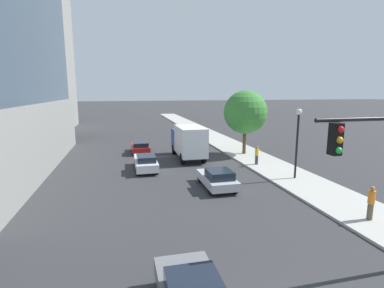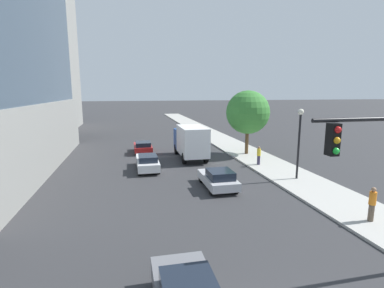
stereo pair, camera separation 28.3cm
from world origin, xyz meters
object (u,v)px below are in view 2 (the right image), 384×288
at_px(pedestrian_orange_shirt, 372,204).
at_px(pedestrian_yellow_shirt, 259,155).
at_px(street_tree, 248,112).
at_px(box_truck, 191,141).
at_px(car_silver, 218,179).
at_px(construction_building, 31,39).
at_px(car_red, 143,147).
at_px(car_white, 147,162).
at_px(street_lamp, 299,133).

bearing_deg(pedestrian_orange_shirt, pedestrian_yellow_shirt, 92.63).
xyz_separation_m(street_tree, box_truck, (-6.20, -0.51, -2.67)).
height_order(car_silver, box_truck, box_truck).
relative_size(construction_building, pedestrian_orange_shirt, 21.30).
bearing_deg(box_truck, pedestrian_yellow_shirt, -37.30).
bearing_deg(construction_building, pedestrian_yellow_shirt, -50.71).
bearing_deg(car_silver, car_red, 108.80).
height_order(construction_building, car_red, construction_building).
bearing_deg(street_tree, pedestrian_yellow_shirt, -99.54).
bearing_deg(box_truck, car_silver, -90.00).
distance_m(construction_building, car_white, 39.48).
bearing_deg(box_truck, construction_building, 126.79).
distance_m(street_lamp, car_red, 17.10).
relative_size(street_lamp, pedestrian_orange_shirt, 2.94).
relative_size(street_tree, pedestrian_orange_shirt, 3.70).
bearing_deg(street_lamp, construction_building, 126.67).
xyz_separation_m(construction_building, car_white, (17.22, -32.30, -14.79)).
bearing_deg(car_red, car_white, -90.00).
height_order(car_white, box_truck, box_truck).
bearing_deg(car_white, construction_building, 118.07).
bearing_deg(street_tree, pedestrian_orange_shirt, -90.77).
distance_m(construction_building, street_lamp, 48.59).
bearing_deg(street_tree, construction_building, 134.37).
height_order(street_tree, car_white, street_tree).
distance_m(construction_building, box_truck, 38.77).
bearing_deg(car_red, construction_building, 124.57).
relative_size(construction_building, car_white, 8.03).
distance_m(car_silver, pedestrian_orange_shirt, 9.24).
relative_size(car_white, car_red, 1.19).
height_order(construction_building, car_white, construction_building).
height_order(box_truck, pedestrian_yellow_shirt, box_truck).
xyz_separation_m(box_truck, pedestrian_orange_shirt, (5.97, -16.23, -0.79)).
xyz_separation_m(street_tree, pedestrian_yellow_shirt, (-0.78, -4.64, -3.53)).
xyz_separation_m(construction_building, street_tree, (27.94, -28.56, -10.96)).
bearing_deg(street_lamp, car_white, 153.28).
bearing_deg(car_silver, box_truck, 90.00).
height_order(car_red, box_truck, box_truck).
relative_size(street_lamp, street_tree, 0.80).
xyz_separation_m(street_lamp, car_white, (-10.92, 5.50, -2.95)).
bearing_deg(car_white, pedestrian_yellow_shirt, -5.12).
distance_m(street_tree, car_silver, 12.14).
relative_size(construction_building, street_lamp, 7.25).
distance_m(car_silver, box_truck, 9.26).
bearing_deg(street_lamp, car_silver, -175.90).
bearing_deg(pedestrian_orange_shirt, street_tree, 89.23).
bearing_deg(car_red, car_silver, -71.20).
relative_size(street_tree, car_white, 1.39).
distance_m(street_tree, car_red, 11.94).
height_order(street_tree, box_truck, street_tree).
bearing_deg(construction_building, car_red, -55.43).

